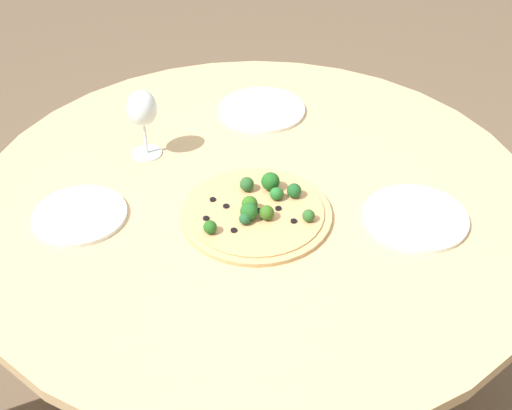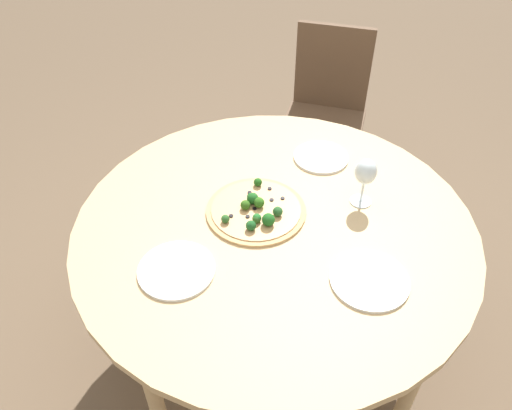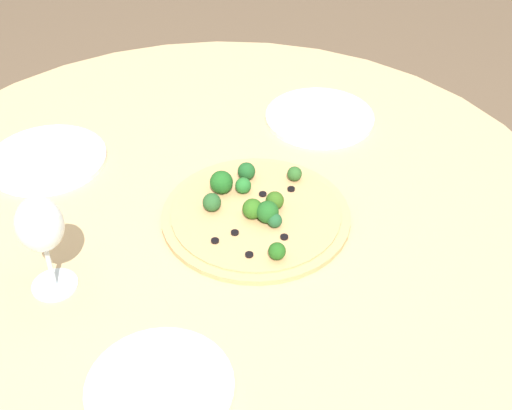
% 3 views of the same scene
% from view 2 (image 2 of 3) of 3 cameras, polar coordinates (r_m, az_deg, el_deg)
% --- Properties ---
extents(ground_plane, '(12.00, 12.00, 0.00)m').
position_cam_2_polar(ground_plane, '(2.20, 1.67, -15.36)').
color(ground_plane, brown).
extents(dining_table, '(1.33, 1.33, 0.71)m').
position_cam_2_polar(dining_table, '(1.69, 2.10, -3.30)').
color(dining_table, tan).
rests_on(dining_table, ground_plane).
extents(chair, '(0.52, 0.52, 0.90)m').
position_cam_2_polar(chair, '(2.63, 7.93, 10.56)').
color(chair, brown).
rests_on(chair, ground_plane).
extents(pizza, '(0.34, 0.34, 0.06)m').
position_cam_2_polar(pizza, '(1.67, 0.03, -0.56)').
color(pizza, tan).
rests_on(pizza, dining_table).
extents(wine_glass, '(0.07, 0.07, 0.18)m').
position_cam_2_polar(wine_glass, '(1.68, 12.43, 3.57)').
color(wine_glass, silver).
rests_on(wine_glass, dining_table).
extents(plate_near, '(0.23, 0.23, 0.01)m').
position_cam_2_polar(plate_near, '(1.51, 12.84, -8.35)').
color(plate_near, silver).
rests_on(plate_near, dining_table).
extents(plate_far, '(0.21, 0.21, 0.01)m').
position_cam_2_polar(plate_far, '(1.93, 7.44, 5.44)').
color(plate_far, silver).
rests_on(plate_far, dining_table).
extents(plate_side, '(0.23, 0.23, 0.01)m').
position_cam_2_polar(plate_side, '(1.52, -9.08, -7.33)').
color(plate_side, silver).
rests_on(plate_side, dining_table).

